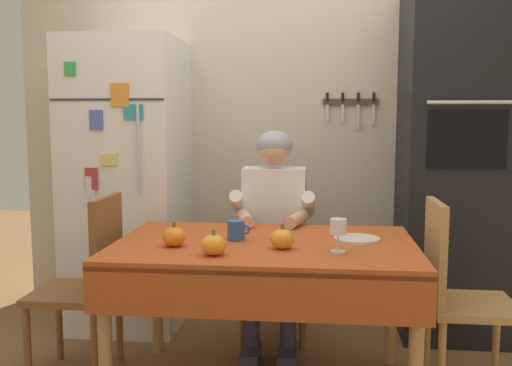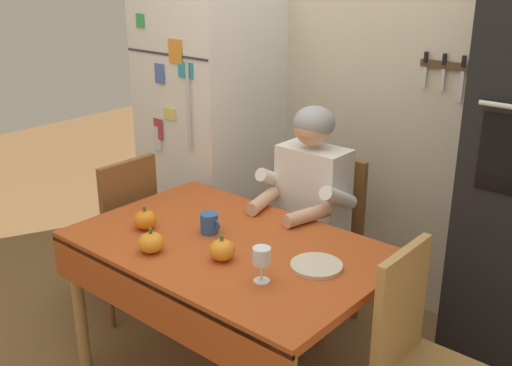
# 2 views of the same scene
# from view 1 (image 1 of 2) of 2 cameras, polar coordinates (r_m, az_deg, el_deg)

# --- Properties ---
(back_wall_assembly) EXTENTS (3.70, 0.13, 2.60)m
(back_wall_assembly) POSITION_cam_1_polar(r_m,az_deg,el_deg) (3.85, 3.41, 6.34)
(back_wall_assembly) COLOR beige
(back_wall_assembly) RESTS_ON ground
(refrigerator) EXTENTS (0.68, 0.71, 1.80)m
(refrigerator) POSITION_cam_1_polar(r_m,az_deg,el_deg) (3.68, -12.70, -0.07)
(refrigerator) COLOR white
(refrigerator) RESTS_ON ground
(wall_oven) EXTENTS (0.60, 0.64, 2.10)m
(wall_oven) POSITION_cam_1_polar(r_m,az_deg,el_deg) (3.60, 19.21, 1.97)
(wall_oven) COLOR black
(wall_oven) RESTS_ON ground
(dining_table) EXTENTS (1.40, 0.90, 0.74)m
(dining_table) POSITION_cam_1_polar(r_m,az_deg,el_deg) (2.67, 0.85, -7.78)
(dining_table) COLOR tan
(dining_table) RESTS_ON ground
(chair_behind_person) EXTENTS (0.40, 0.40, 0.93)m
(chair_behind_person) POSITION_cam_1_polar(r_m,az_deg,el_deg) (3.47, 1.98, -6.84)
(chair_behind_person) COLOR brown
(chair_behind_person) RESTS_ON ground
(seated_person) EXTENTS (0.47, 0.55, 1.25)m
(seated_person) POSITION_cam_1_polar(r_m,az_deg,el_deg) (3.24, 1.75, -3.73)
(seated_person) COLOR #38384C
(seated_person) RESTS_ON ground
(chair_right_side) EXTENTS (0.40, 0.40, 0.93)m
(chair_right_side) POSITION_cam_1_polar(r_m,az_deg,el_deg) (2.89, 19.47, -10.03)
(chair_right_side) COLOR tan
(chair_right_side) RESTS_ON ground
(chair_left_side) EXTENTS (0.40, 0.40, 0.93)m
(chair_left_side) POSITION_cam_1_polar(r_m,az_deg,el_deg) (3.02, -16.49, -9.20)
(chair_left_side) COLOR brown
(chair_left_side) RESTS_ON ground
(coffee_mug) EXTENTS (0.11, 0.08, 0.09)m
(coffee_mug) POSITION_cam_1_polar(r_m,az_deg,el_deg) (2.70, -2.00, -4.78)
(coffee_mug) COLOR #2D569E
(coffee_mug) RESTS_ON dining_table
(wine_glass) EXTENTS (0.07, 0.07, 0.15)m
(wine_glass) POSITION_cam_1_polar(r_m,az_deg,el_deg) (2.47, 8.28, -4.55)
(wine_glass) COLOR white
(wine_glass) RESTS_ON dining_table
(pumpkin_large) EXTENTS (0.11, 0.11, 0.11)m
(pumpkin_large) POSITION_cam_1_polar(r_m,az_deg,el_deg) (2.59, -8.25, -5.37)
(pumpkin_large) COLOR orange
(pumpkin_large) RESTS_ON dining_table
(pumpkin_medium) EXTENTS (0.11, 0.11, 0.11)m
(pumpkin_medium) POSITION_cam_1_polar(r_m,az_deg,el_deg) (2.41, -4.28, -6.23)
(pumpkin_medium) COLOR orange
(pumpkin_medium) RESTS_ON dining_table
(pumpkin_small) EXTENTS (0.11, 0.11, 0.11)m
(pumpkin_small) POSITION_cam_1_polar(r_m,az_deg,el_deg) (2.52, 2.65, -5.64)
(pumpkin_small) COLOR orange
(pumpkin_small) RESTS_ON dining_table
(serving_tray) EXTENTS (0.22, 0.22, 0.02)m
(serving_tray) POSITION_cam_1_polar(r_m,az_deg,el_deg) (2.73, 10.12, -5.59)
(serving_tray) COLOR beige
(serving_tray) RESTS_ON dining_table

